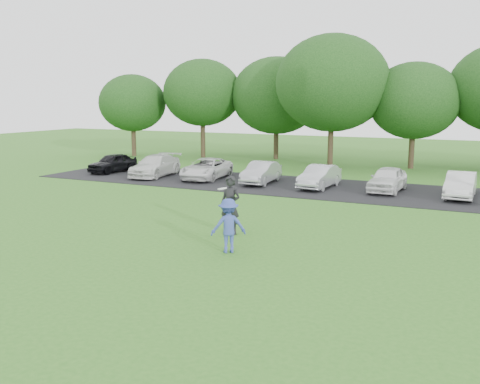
{
  "coord_description": "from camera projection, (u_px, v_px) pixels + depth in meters",
  "views": [
    {
      "loc": [
        7.88,
        -12.96,
        4.51
      ],
      "look_at": [
        0.0,
        3.5,
        1.3
      ],
      "focal_mm": 40.0,
      "sensor_mm": 36.0,
      "label": 1
    }
  ],
  "objects": [
    {
      "name": "frisbee_player",
      "position": [
        228.0,
        226.0,
        15.73
      ],
      "size": [
        1.2,
        1.1,
        1.98
      ],
      "color": "#394BA0",
      "rests_on": "ground"
    },
    {
      "name": "camera_bystander",
      "position": [
        230.0,
        205.0,
        17.81
      ],
      "size": [
        0.76,
        0.53,
        1.98
      ],
      "color": "black",
      "rests_on": "ground"
    },
    {
      "name": "parked_cars",
      "position": [
        316.0,
        176.0,
        27.17
      ],
      "size": [
        28.37,
        4.67,
        1.23
      ],
      "color": "black",
      "rests_on": "parking_lot"
    },
    {
      "name": "parking_lot",
      "position": [
        320.0,
        188.0,
        27.19
      ],
      "size": [
        32.0,
        6.5,
        0.03
      ],
      "primitive_type": "cube",
      "color": "black",
      "rests_on": "ground"
    },
    {
      "name": "ground",
      "position": [
        188.0,
        254.0,
        15.64
      ],
      "size": [
        100.0,
        100.0,
        0.0
      ],
      "primitive_type": "plane",
      "color": "#327020",
      "rests_on": "ground"
    },
    {
      "name": "tree_row",
      "position": [
        390.0,
        92.0,
        34.37
      ],
      "size": [
        42.39,
        9.85,
        8.64
      ],
      "color": "#38281C",
      "rests_on": "ground"
    }
  ]
}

